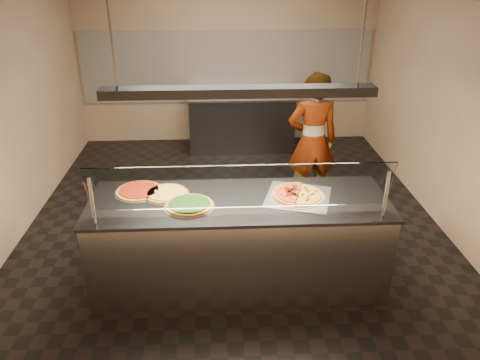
{
  "coord_description": "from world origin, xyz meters",
  "views": [
    {
      "loc": [
        -0.18,
        -5.0,
        2.95
      ],
      "look_at": [
        0.03,
        -0.93,
        1.02
      ],
      "focal_mm": 35.0,
      "sensor_mm": 36.0,
      "label": 1
    }
  ],
  "objects_px": {
    "half_pizza_sausage": "(310,194)",
    "worker": "(312,141)",
    "serving_counter": "(239,242)",
    "perforated_tray": "(298,196)",
    "sneeze_guard": "(241,188)",
    "pizza_tomato": "(139,191)",
    "half_pizza_pepperoni": "(286,194)",
    "heat_lamp_housing": "(239,92)",
    "prep_table": "(241,122)",
    "pizza_cheese": "(166,193)",
    "pizza_spatula": "(163,195)",
    "pizza_spinach": "(189,205)"
  },
  "relations": [
    {
      "from": "pizza_tomato",
      "to": "serving_counter",
      "type": "bearing_deg",
      "value": -12.73
    },
    {
      "from": "serving_counter",
      "to": "sneeze_guard",
      "type": "bearing_deg",
      "value": -90.0
    },
    {
      "from": "sneeze_guard",
      "to": "perforated_tray",
      "type": "xyz_separation_m",
      "value": [
        0.55,
        0.37,
        -0.29
      ]
    },
    {
      "from": "half_pizza_pepperoni",
      "to": "worker",
      "type": "relative_size",
      "value": 0.3
    },
    {
      "from": "pizza_spinach",
      "to": "pizza_tomato",
      "type": "xyz_separation_m",
      "value": [
        -0.49,
        0.32,
        -0.0
      ]
    },
    {
      "from": "half_pizza_pepperoni",
      "to": "heat_lamp_housing",
      "type": "relative_size",
      "value": 0.23
    },
    {
      "from": "perforated_tray",
      "to": "worker",
      "type": "height_order",
      "value": "worker"
    },
    {
      "from": "serving_counter",
      "to": "pizza_spinach",
      "type": "height_order",
      "value": "pizza_spinach"
    },
    {
      "from": "pizza_spinach",
      "to": "worker",
      "type": "xyz_separation_m",
      "value": [
        1.46,
        1.73,
        -0.07
      ]
    },
    {
      "from": "worker",
      "to": "prep_table",
      "type": "bearing_deg",
      "value": -73.67
    },
    {
      "from": "pizza_tomato",
      "to": "prep_table",
      "type": "distance_m",
      "value": 3.73
    },
    {
      "from": "half_pizza_pepperoni",
      "to": "perforated_tray",
      "type": "bearing_deg",
      "value": -0.41
    },
    {
      "from": "sneeze_guard",
      "to": "perforated_tray",
      "type": "distance_m",
      "value": 0.73
    },
    {
      "from": "pizza_spatula",
      "to": "heat_lamp_housing",
      "type": "bearing_deg",
      "value": -6.29
    },
    {
      "from": "pizza_cheese",
      "to": "half_pizza_pepperoni",
      "type": "bearing_deg",
      "value": -5.77
    },
    {
      "from": "prep_table",
      "to": "half_pizza_pepperoni",
      "type": "bearing_deg",
      "value": -86.64
    },
    {
      "from": "perforated_tray",
      "to": "half_pizza_pepperoni",
      "type": "bearing_deg",
      "value": 179.59
    },
    {
      "from": "sneeze_guard",
      "to": "half_pizza_pepperoni",
      "type": "relative_size",
      "value": 4.82
    },
    {
      "from": "pizza_spatula",
      "to": "sneeze_guard",
      "type": "bearing_deg",
      "value": -30.71
    },
    {
      "from": "half_pizza_sausage",
      "to": "pizza_spatula",
      "type": "distance_m",
      "value": 1.38
    },
    {
      "from": "serving_counter",
      "to": "worker",
      "type": "bearing_deg",
      "value": 58.35
    },
    {
      "from": "heat_lamp_housing",
      "to": "half_pizza_pepperoni",
      "type": "bearing_deg",
      "value": 4.21
    },
    {
      "from": "pizza_cheese",
      "to": "serving_counter",
      "type": "bearing_deg",
      "value": -12.06
    },
    {
      "from": "pizza_cheese",
      "to": "pizza_spatula",
      "type": "distance_m",
      "value": 0.07
    },
    {
      "from": "pizza_cheese",
      "to": "worker",
      "type": "distance_m",
      "value": 2.25
    },
    {
      "from": "half_pizza_pepperoni",
      "to": "heat_lamp_housing",
      "type": "xyz_separation_m",
      "value": [
        -0.44,
        -0.03,
        0.99
      ]
    },
    {
      "from": "worker",
      "to": "pizza_tomato",
      "type": "bearing_deg",
      "value": 31.81
    },
    {
      "from": "pizza_spinach",
      "to": "pizza_tomato",
      "type": "relative_size",
      "value": 1.0
    },
    {
      "from": "serving_counter",
      "to": "pizza_tomato",
      "type": "relative_size",
      "value": 6.04
    },
    {
      "from": "sneeze_guard",
      "to": "worker",
      "type": "relative_size",
      "value": 1.45
    },
    {
      "from": "half_pizza_sausage",
      "to": "sneeze_guard",
      "type": "bearing_deg",
      "value": -150.9
    },
    {
      "from": "perforated_tray",
      "to": "half_pizza_sausage",
      "type": "relative_size",
      "value": 1.37
    },
    {
      "from": "perforated_tray",
      "to": "worker",
      "type": "xyz_separation_m",
      "value": [
        0.45,
        1.6,
        -0.06
      ]
    },
    {
      "from": "pizza_cheese",
      "to": "pizza_tomato",
      "type": "bearing_deg",
      "value": 165.54
    },
    {
      "from": "half_pizza_pepperoni",
      "to": "sneeze_guard",
      "type": "bearing_deg",
      "value": -139.57
    },
    {
      "from": "half_pizza_sausage",
      "to": "worker",
      "type": "bearing_deg",
      "value": 78.24
    },
    {
      "from": "pizza_tomato",
      "to": "heat_lamp_housing",
      "type": "relative_size",
      "value": 0.2
    },
    {
      "from": "half_pizza_pepperoni",
      "to": "pizza_tomato",
      "type": "distance_m",
      "value": 1.4
    },
    {
      "from": "prep_table",
      "to": "worker",
      "type": "relative_size",
      "value": 1.0
    },
    {
      "from": "half_pizza_sausage",
      "to": "worker",
      "type": "relative_size",
      "value": 0.3
    },
    {
      "from": "perforated_tray",
      "to": "prep_table",
      "type": "relative_size",
      "value": 0.41
    },
    {
      "from": "pizza_spinach",
      "to": "prep_table",
      "type": "distance_m",
      "value": 3.91
    },
    {
      "from": "prep_table",
      "to": "heat_lamp_housing",
      "type": "height_order",
      "value": "heat_lamp_housing"
    },
    {
      "from": "prep_table",
      "to": "pizza_spatula",
      "type": "bearing_deg",
      "value": -104.37
    },
    {
      "from": "pizza_cheese",
      "to": "perforated_tray",
      "type": "bearing_deg",
      "value": -5.28
    },
    {
      "from": "pizza_spatula",
      "to": "worker",
      "type": "height_order",
      "value": "worker"
    },
    {
      "from": "serving_counter",
      "to": "perforated_tray",
      "type": "bearing_deg",
      "value": 3.26
    },
    {
      "from": "half_pizza_sausage",
      "to": "heat_lamp_housing",
      "type": "relative_size",
      "value": 0.23
    },
    {
      "from": "prep_table",
      "to": "sneeze_guard",
      "type": "bearing_deg",
      "value": -93.16
    },
    {
      "from": "perforated_tray",
      "to": "pizza_spinach",
      "type": "relative_size",
      "value": 1.57
    }
  ]
}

